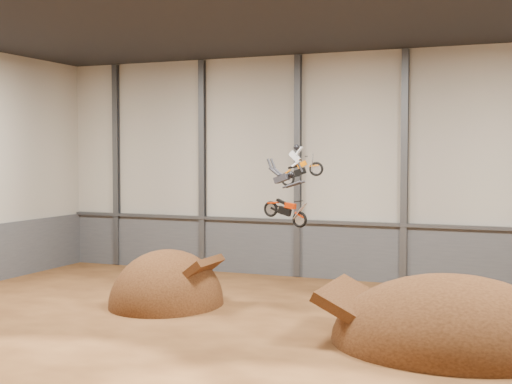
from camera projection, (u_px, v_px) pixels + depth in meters
floor at (260, 338)px, 30.09m from camera, size 40.00×40.00×0.00m
back_wall at (350, 167)px, 43.62m from camera, size 40.00×0.10×14.00m
ceiling at (260, 3)px, 29.35m from camera, size 40.00×40.00×0.00m
lower_band_back at (349, 252)px, 43.80m from camera, size 39.80×0.18×3.50m
steel_rail at (349, 223)px, 43.57m from camera, size 39.80×0.35×0.20m
steel_column_0 at (116, 165)px, 49.65m from camera, size 0.40×0.36×13.90m
steel_column_1 at (202, 166)px, 47.16m from camera, size 0.40×0.36×13.90m
steel_column_2 at (298, 166)px, 44.67m from camera, size 0.40×0.36×13.90m
steel_column_3 at (404, 167)px, 42.19m from camera, size 0.40×0.36×13.90m
takeoff_ramp at (167, 305)px, 36.70m from camera, size 5.70×6.58×5.70m
landing_ramp at (452, 345)px, 28.96m from camera, size 9.88×8.74×5.70m
fmx_rider_a at (304, 161)px, 35.87m from camera, size 2.89×1.30×2.66m
fmx_rider_b at (283, 193)px, 34.26m from camera, size 3.93×1.60×3.51m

